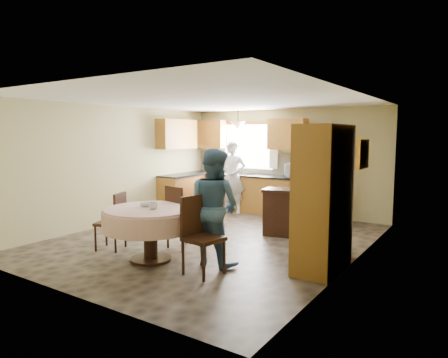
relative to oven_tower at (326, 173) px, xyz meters
name	(u,v)px	position (x,y,z in m)	size (l,w,h in m)	color
floor	(213,239)	(-1.15, -2.69, -1.06)	(5.00, 6.00, 0.01)	brown
ceiling	(212,100)	(-1.15, -2.69, 1.44)	(5.00, 6.00, 0.01)	white
wall_back	(284,162)	(-1.15, 0.31, 0.19)	(5.00, 0.02, 2.50)	tan
wall_front	(64,191)	(-1.15, -5.69, 0.19)	(5.00, 0.02, 2.50)	tan
wall_left	(117,165)	(-3.65, -2.69, 0.19)	(0.02, 6.00, 2.50)	tan
wall_right	(354,180)	(1.35, -2.69, 0.19)	(0.02, 6.00, 2.50)	tan
window	(248,146)	(-2.15, 0.29, 0.54)	(1.40, 0.03, 1.10)	white
curtain_left	(222,144)	(-2.90, 0.24, 0.59)	(0.22, 0.02, 1.15)	white
curtain_right	(274,145)	(-1.40, 0.24, 0.59)	(0.22, 0.02, 1.15)	white
base_cab_back	(247,194)	(-2.00, 0.01, -0.62)	(3.30, 0.60, 0.88)	#A9792D
counter_back	(247,175)	(-2.00, 0.01, -0.16)	(3.30, 0.64, 0.04)	black
base_cab_left	(182,194)	(-3.35, -0.89, -0.62)	(0.60, 1.20, 0.88)	#A9792D
counter_left	(182,175)	(-3.35, -0.89, -0.16)	(0.64, 1.20, 0.04)	black
backsplash	(253,163)	(-2.00, 0.30, 0.12)	(3.30, 0.02, 0.55)	tan
wall_cab_left	(211,134)	(-3.20, 0.15, 0.85)	(0.85, 0.33, 0.72)	#CC8433
wall_cab_right	(287,134)	(-1.00, 0.15, 0.85)	(0.90, 0.33, 0.72)	#CC8433
wall_cab_side	(177,134)	(-3.48, -0.89, 0.85)	(0.33, 1.20, 0.72)	#CC8433
oven_tower	(326,173)	(0.00, 0.00, 0.00)	(0.66, 0.62, 2.12)	#A9792D
oven_upper	(321,165)	(0.00, -0.31, 0.19)	(0.56, 0.01, 0.45)	black
oven_lower	(320,189)	(0.00, -0.31, -0.31)	(0.56, 0.01, 0.45)	black
pendant	(238,125)	(-2.15, -0.19, 1.06)	(0.36, 0.36, 0.18)	beige
sideboard	(294,214)	(-0.01, -1.65, -0.65)	(1.16, 0.48, 0.83)	#33190D
space_heater	(335,240)	(1.05, -2.51, -0.79)	(0.39, 0.28, 0.54)	black
cupboard	(323,198)	(1.07, -3.17, -0.04)	(0.53, 1.07, 2.04)	#A9792D
dining_table	(150,220)	(-1.23, -4.20, -0.43)	(1.41, 1.41, 0.80)	#33190D
chair_left	(114,218)	(-2.13, -4.10, -0.53)	(0.53, 0.53, 0.95)	#33190D
chair_back	(180,214)	(-1.25, -3.48, -0.47)	(0.55, 0.55, 1.06)	#33190D
chair_right	(199,231)	(-0.29, -4.23, -0.47)	(0.53, 0.53, 1.07)	#33190D
framed_picture	(363,154)	(1.32, -2.12, 0.54)	(0.06, 0.56, 0.46)	gold
microwave	(299,171)	(-0.61, -0.04, 0.02)	(0.59, 0.40, 0.32)	silver
person_sink	(233,177)	(-2.17, -0.39, -0.19)	(0.64, 0.42, 1.74)	silver
person_dining	(214,207)	(-0.35, -3.79, -0.21)	(0.83, 0.64, 1.70)	#385A7B
bowl_sideboard	(283,190)	(-0.26, -1.65, -0.21)	(0.21, 0.21, 0.05)	#B2B2B2
bottle_sideboard	(311,186)	(0.30, -1.65, -0.08)	(0.12, 0.12, 0.30)	silver
cup_table	(153,206)	(-1.13, -4.23, -0.20)	(0.13, 0.13, 0.10)	#B2B2B2
bowl_table	(146,204)	(-1.38, -4.12, -0.22)	(0.21, 0.21, 0.06)	#B2B2B2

